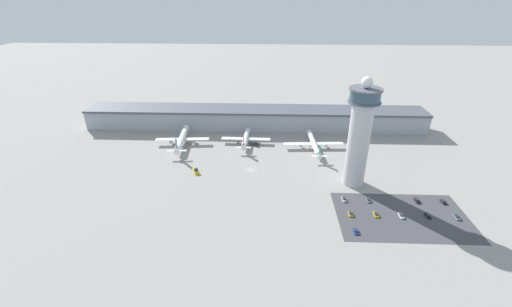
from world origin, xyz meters
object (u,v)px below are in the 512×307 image
service_truck_fuel (255,144)px  car_grey_coupe (401,216)px  car_white_wagon (443,202)px  car_green_van (417,200)px  car_yellow_taxi (457,217)px  airplane_gate_alpha (182,139)px  car_silver_sedan (428,216)px  car_black_suv (351,214)px  car_blue_compact (376,214)px  airplane_gate_bravo (246,139)px  airplane_gate_charlie (314,144)px  service_truck_catering (196,171)px  car_navy_sedan (344,199)px  control_tower (360,133)px  car_red_hatchback (368,200)px  car_maroon_suv (356,231)px

service_truck_fuel → car_grey_coupe: 110.03m
car_white_wagon → car_green_van: size_ratio=0.88×
car_yellow_taxi → airplane_gate_alpha: bearing=152.7°
car_silver_sedan → car_green_van: bearing=91.4°
car_black_suv → car_green_van: car_green_van is taller
car_green_van → car_black_suv: bearing=-160.3°
service_truck_fuel → car_blue_compact: 101.57m
airplane_gate_bravo → car_grey_coupe: bearing=-45.4°
airplane_gate_charlie → service_truck_catering: (-75.12, -36.73, -2.88)m
airplane_gate_alpha → car_navy_sedan: 121.15m
control_tower → car_yellow_taxi: 61.76m
airplane_gate_charlie → car_white_wagon: (60.51, -63.47, -3.30)m
airplane_gate_charlie → service_truck_catering: bearing=-153.9°
airplane_gate_bravo → car_navy_sedan: 89.97m
car_black_suv → car_green_van: (37.32, 13.34, 0.01)m
car_silver_sedan → car_blue_compact: bearing=179.4°
airplane_gate_alpha → car_blue_compact: airplane_gate_alpha is taller
car_grey_coupe → car_white_wagon: (26.06, 13.01, -0.01)m
control_tower → car_white_wagon: size_ratio=14.51×
service_truck_fuel → car_green_van: 110.41m
car_navy_sedan → car_black_suv: 13.03m
control_tower → car_grey_coupe: control_tower is taller
car_blue_compact → car_yellow_taxi: (38.81, -0.65, 0.05)m
airplane_gate_bravo → airplane_gate_charlie: airplane_gate_bravo is taller
airplane_gate_alpha → car_white_wagon: airplane_gate_alpha is taller
airplane_gate_charlie → service_truck_fuel: (-41.14, 3.47, -2.88)m
airplane_gate_bravo → car_grey_coupe: 116.96m
airplane_gate_bravo → service_truck_catering: size_ratio=5.15×
airplane_gate_charlie → car_black_suv: bearing=-82.6°
airplane_gate_alpha → service_truck_catering: airplane_gate_alpha is taller
car_navy_sedan → car_silver_sedan: car_navy_sedan is taller
car_yellow_taxi → car_silver_sedan: size_ratio=1.01×
control_tower → airplane_gate_charlie: control_tower is taller
service_truck_catering → car_green_van: size_ratio=1.43×
car_yellow_taxi → car_white_wagon: (-0.63, 12.99, -0.01)m
car_navy_sedan → car_white_wagon: size_ratio=1.12×
airplane_gate_alpha → airplane_gate_charlie: (92.58, -2.81, -0.66)m
control_tower → service_truck_catering: size_ratio=8.96×
car_red_hatchback → car_white_wagon: 38.72m
car_black_suv → car_yellow_taxi: (51.25, -0.39, 0.03)m
service_truck_fuel → car_yellow_taxi: size_ratio=1.47×
car_maroon_suv → car_black_suv: bearing=88.7°
car_yellow_taxi → control_tower: bearing=144.2°
car_blue_compact → car_navy_sedan: 18.44m
control_tower → car_black_suv: (-7.59, -31.10, -30.30)m
car_maroon_suv → car_silver_sedan: size_ratio=0.95×
airplane_gate_charlie → car_green_van: (47.22, -62.73, -3.31)m
airplane_gate_bravo → service_truck_catering: bearing=-122.3°
car_blue_compact → car_grey_coupe: 12.14m
service_truck_catering → car_red_hatchback: 100.43m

